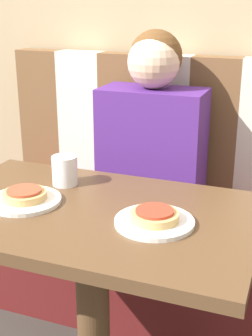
{
  "coord_description": "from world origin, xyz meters",
  "views": [
    {
      "loc": [
        0.51,
        -1.07,
        1.24
      ],
      "look_at": [
        0.0,
        0.28,
        0.73
      ],
      "focal_mm": 50.0,
      "sensor_mm": 36.0,
      "label": 1
    }
  ],
  "objects_px": {
    "drinking_cup": "(65,170)",
    "plate_left": "(25,200)",
    "plate_right": "(154,222)",
    "pizza_right": "(155,215)",
    "pizza_left": "(24,194)",
    "person": "(153,126)"
  },
  "relations": [
    {
      "from": "pizza_right",
      "to": "drinking_cup",
      "type": "bearing_deg",
      "value": 154.15
    },
    {
      "from": "plate_left",
      "to": "pizza_right",
      "type": "distance_m",
      "value": 0.39
    },
    {
      "from": "person",
      "to": "plate_left",
      "type": "distance_m",
      "value": 0.63
    },
    {
      "from": "pizza_right",
      "to": "person",
      "type": "bearing_deg",
      "value": 108.27
    },
    {
      "from": "pizza_left",
      "to": "drinking_cup",
      "type": "relative_size",
      "value": 1.37
    },
    {
      "from": "drinking_cup",
      "to": "plate_left",
      "type": "bearing_deg",
      "value": -103.97
    },
    {
      "from": "person",
      "to": "pizza_right",
      "type": "bearing_deg",
      "value": -71.73
    },
    {
      "from": "plate_right",
      "to": "pizza_left",
      "type": "height_order",
      "value": "pizza_left"
    },
    {
      "from": "plate_right",
      "to": "pizza_left",
      "type": "relative_size",
      "value": 1.64
    },
    {
      "from": "plate_left",
      "to": "pizza_right",
      "type": "relative_size",
      "value": 1.64
    },
    {
      "from": "person",
      "to": "plate_left",
      "type": "xyz_separation_m",
      "value": [
        -0.19,
        -0.59,
        -0.1
      ]
    },
    {
      "from": "plate_right",
      "to": "pizza_right",
      "type": "height_order",
      "value": "pizza_right"
    },
    {
      "from": "pizza_left",
      "to": "pizza_right",
      "type": "xyz_separation_m",
      "value": [
        0.39,
        0.0,
        0.0
      ]
    },
    {
      "from": "plate_left",
      "to": "drinking_cup",
      "type": "distance_m",
      "value": 0.18
    },
    {
      "from": "person",
      "to": "drinking_cup",
      "type": "height_order",
      "value": "person"
    },
    {
      "from": "plate_left",
      "to": "plate_right",
      "type": "bearing_deg",
      "value": 0.0
    },
    {
      "from": "plate_right",
      "to": "pizza_right",
      "type": "distance_m",
      "value": 0.02
    },
    {
      "from": "pizza_right",
      "to": "drinking_cup",
      "type": "distance_m",
      "value": 0.39
    },
    {
      "from": "pizza_left",
      "to": "drinking_cup",
      "type": "xyz_separation_m",
      "value": [
        0.04,
        0.17,
        0.02
      ]
    },
    {
      "from": "person",
      "to": "pizza_right",
      "type": "height_order",
      "value": "person"
    },
    {
      "from": "pizza_right",
      "to": "pizza_left",
      "type": "bearing_deg",
      "value": 180.0
    },
    {
      "from": "plate_left",
      "to": "pizza_left",
      "type": "relative_size",
      "value": 1.64
    }
  ]
}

